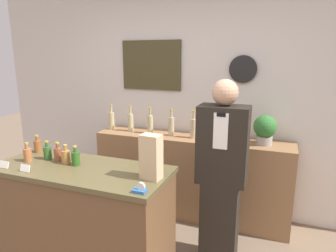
{
  "coord_description": "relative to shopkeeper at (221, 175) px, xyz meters",
  "views": [
    {
      "loc": [
        1.07,
        -1.4,
        1.85
      ],
      "look_at": [
        0.12,
        1.1,
        1.22
      ],
      "focal_mm": 32.0,
      "sensor_mm": 36.0,
      "label": 1
    }
  ],
  "objects": [
    {
      "name": "counter_bottle_0",
      "position": [
        -1.65,
        -0.38,
        0.2
      ],
      "size": [
        0.07,
        0.07,
        0.17
      ],
      "color": "brown",
      "rests_on": "display_counter"
    },
    {
      "name": "shopkeeper",
      "position": [
        0.0,
        0.0,
        0.0
      ],
      "size": [
        0.42,
        0.26,
        1.66
      ],
      "color": "black",
      "rests_on": "ground_plane"
    },
    {
      "name": "potted_plant",
      "position": [
        0.3,
        0.68,
        0.29
      ],
      "size": [
        0.23,
        0.23,
        0.31
      ],
      "color": "#9E998E",
      "rests_on": "back_shelf"
    },
    {
      "name": "shelf_bottle_1",
      "position": [
        -1.25,
        0.7,
        0.24
      ],
      "size": [
        0.07,
        0.07,
        0.31
      ],
      "color": "tan",
      "rests_on": "back_shelf"
    },
    {
      "name": "price_card_left",
      "position": [
        -1.6,
        -0.8,
        0.16
      ],
      "size": [
        0.09,
        0.02,
        0.06
      ],
      "color": "white",
      "rests_on": "display_counter"
    },
    {
      "name": "shelf_bottle_4",
      "position": [
        -0.45,
        0.66,
        0.24
      ],
      "size": [
        0.07,
        0.07,
        0.31
      ],
      "color": "tan",
      "rests_on": "back_shelf"
    },
    {
      "name": "display_counter",
      "position": [
        -1.04,
        -0.57,
        -0.35
      ],
      "size": [
        1.46,
        0.62,
        0.97
      ],
      "color": "brown",
      "rests_on": "ground_plane"
    },
    {
      "name": "counter_bottle_5",
      "position": [
        -1.11,
        -0.54,
        0.2
      ],
      "size": [
        0.07,
        0.07,
        0.17
      ],
      "color": "#2C581E",
      "rests_on": "display_counter"
    },
    {
      "name": "shelf_bottle_2",
      "position": [
        -0.98,
        0.68,
        0.24
      ],
      "size": [
        0.07,
        0.07,
        0.31
      ],
      "color": "tan",
      "rests_on": "back_shelf"
    },
    {
      "name": "paper_bag",
      "position": [
        -0.41,
        -0.57,
        0.3
      ],
      "size": [
        0.16,
        0.12,
        0.33
      ],
      "color": "tan",
      "rests_on": "display_counter"
    },
    {
      "name": "tape_dispenser",
      "position": [
        -0.39,
        -0.81,
        0.16
      ],
      "size": [
        0.09,
        0.06,
        0.07
      ],
      "color": "#2D66A8",
      "rests_on": "display_counter"
    },
    {
      "name": "counter_bottle_3",
      "position": [
        -1.31,
        -0.5,
        0.2
      ],
      "size": [
        0.07,
        0.07,
        0.17
      ],
      "color": "brown",
      "rests_on": "display_counter"
    },
    {
      "name": "shelf_bottle_5",
      "position": [
        -0.18,
        0.67,
        0.24
      ],
      "size": [
        0.07,
        0.07,
        0.31
      ],
      "color": "tan",
      "rests_on": "back_shelf"
    },
    {
      "name": "shelf_bottle_6",
      "position": [
        0.08,
        0.69,
        0.24
      ],
      "size": [
        0.07,
        0.07,
        0.31
      ],
      "color": "tan",
      "rests_on": "back_shelf"
    },
    {
      "name": "shelf_bottle_3",
      "position": [
        -0.72,
        0.68,
        0.24
      ],
      "size": [
        0.07,
        0.07,
        0.31
      ],
      "color": "tan",
      "rests_on": "back_shelf"
    },
    {
      "name": "counter_bottle_1",
      "position": [
        -1.55,
        -0.61,
        0.2
      ],
      "size": [
        0.07,
        0.07,
        0.17
      ],
      "color": "#A36338",
      "rests_on": "display_counter"
    },
    {
      "name": "counter_bottle_2",
      "position": [
        -1.43,
        -0.5,
        0.2
      ],
      "size": [
        0.07,
        0.07,
        0.17
      ],
      "color": "#315B27",
      "rests_on": "display_counter"
    },
    {
      "name": "shelf_bottle_0",
      "position": [
        -1.51,
        0.7,
        0.24
      ],
      "size": [
        0.07,
        0.07,
        0.31
      ],
      "color": "tan",
      "rests_on": "back_shelf"
    },
    {
      "name": "back_wall",
      "position": [
        -0.65,
        0.95,
        0.53
      ],
      "size": [
        5.2,
        0.09,
        2.7
      ],
      "color": "silver",
      "rests_on": "ground_plane"
    },
    {
      "name": "counter_bottle_4",
      "position": [
        -1.21,
        -0.53,
        0.2
      ],
      "size": [
        0.07,
        0.07,
        0.17
      ],
      "color": "#A67339",
      "rests_on": "display_counter"
    },
    {
      "name": "price_card_right",
      "position": [
        -1.39,
        -0.8,
        0.16
      ],
      "size": [
        0.09,
        0.02,
        0.06
      ],
      "color": "white",
      "rests_on": "display_counter"
    },
    {
      "name": "back_shelf",
      "position": [
        -0.48,
        0.68,
        -0.35
      ],
      "size": [
        2.22,
        0.42,
        0.95
      ],
      "color": "#8E6642",
      "rests_on": "ground_plane"
    }
  ]
}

